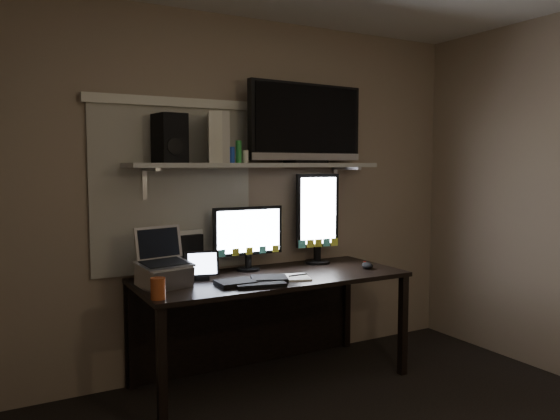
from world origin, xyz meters
TOP-DOWN VIEW (x-y plane):
  - back_wall at (0.00, 1.80)m, footprint 3.60×0.00m
  - window_blinds at (-0.55, 1.79)m, footprint 1.10×0.02m
  - desk at (0.00, 1.55)m, footprint 1.80×0.75m
  - wall_shelf at (0.00, 1.62)m, footprint 1.80×0.35m
  - monitor_landscape at (-0.06, 1.66)m, footprint 0.52×0.05m
  - monitor_portrait at (0.51, 1.66)m, footprint 0.35×0.09m
  - keyboard at (-0.22, 1.27)m, footprint 0.50×0.27m
  - mouse at (0.71, 1.31)m, footprint 0.11×0.14m
  - notepad at (0.10, 1.26)m, footprint 0.21×0.25m
  - tablet at (-0.46, 1.51)m, footprint 0.23×0.14m
  - file_sorter at (-0.50, 1.73)m, footprint 0.24×0.14m
  - laptop at (-0.73, 1.43)m, footprint 0.36×0.32m
  - cup at (-0.85, 1.16)m, footprint 0.09×0.09m
  - sticky_notes at (-0.12, 1.30)m, footprint 0.27×0.20m
  - tv at (0.39, 1.62)m, footprint 0.95×0.24m
  - game_console at (-0.33, 1.60)m, footprint 0.17×0.29m
  - speaker at (-0.62, 1.64)m, footprint 0.19×0.22m
  - bottles at (-0.20, 1.55)m, footprint 0.25×0.08m

SIDE VIEW (x-z plane):
  - desk at x=0.00m, z-range 0.19..0.92m
  - sticky_notes at x=-0.12m, z-range 0.73..0.73m
  - notepad at x=0.10m, z-range 0.73..0.74m
  - keyboard at x=-0.22m, z-range 0.73..0.76m
  - mouse at x=0.71m, z-range 0.73..0.77m
  - cup at x=-0.85m, z-range 0.73..0.85m
  - tablet at x=-0.46m, z-range 0.73..0.92m
  - file_sorter at x=-0.50m, z-range 0.73..1.02m
  - laptop at x=-0.73m, z-range 0.73..1.08m
  - monitor_landscape at x=-0.06m, z-range 0.73..1.19m
  - monitor_portrait at x=0.51m, z-range 0.73..1.41m
  - back_wall at x=0.00m, z-range -0.55..3.05m
  - window_blinds at x=-0.55m, z-range 0.75..1.85m
  - wall_shelf at x=0.00m, z-range 1.45..1.48m
  - bottles at x=-0.20m, z-range 1.48..1.63m
  - speaker at x=-0.62m, z-range 1.48..1.79m
  - game_console at x=-0.33m, z-range 1.48..1.81m
  - tv at x=0.39m, z-range 1.48..2.05m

